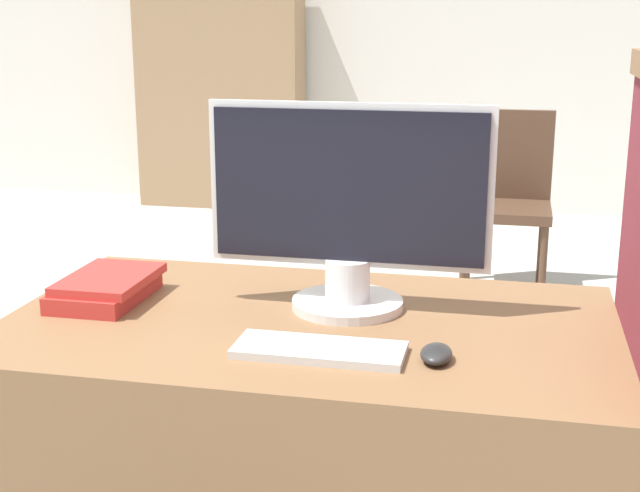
# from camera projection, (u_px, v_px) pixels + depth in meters

# --- Properties ---
(wall_back) EXTENTS (12.00, 0.06, 2.80)m
(wall_back) POSITION_uv_depth(u_px,v_px,m) (464.00, 11.00, 6.16)
(wall_back) COLOR silver
(wall_back) RESTS_ON ground_plane
(desk) EXTENTS (1.26, 0.75, 0.77)m
(desk) POSITION_uv_depth(u_px,v_px,m) (310.00, 488.00, 1.94)
(desk) COLOR brown
(desk) RESTS_ON ground_plane
(carrel_divider) EXTENTS (0.07, 0.63, 1.32)m
(carrel_divider) POSITION_uv_depth(u_px,v_px,m) (640.00, 408.00, 1.67)
(carrel_divider) COLOR maroon
(carrel_divider) RESTS_ON ground_plane
(monitor) EXTENTS (0.60, 0.24, 0.44)m
(monitor) POSITION_uv_depth(u_px,v_px,m) (348.00, 209.00, 1.86)
(monitor) COLOR silver
(monitor) RESTS_ON desk
(keyboard) EXTENTS (0.32, 0.12, 0.02)m
(keyboard) POSITION_uv_depth(u_px,v_px,m) (319.00, 350.00, 1.65)
(keyboard) COLOR silver
(keyboard) RESTS_ON desk
(mouse) EXTENTS (0.06, 0.09, 0.03)m
(mouse) POSITION_uv_depth(u_px,v_px,m) (436.00, 354.00, 1.62)
(mouse) COLOR #262626
(mouse) RESTS_ON desk
(book_stack) EXTENTS (0.18, 0.26, 0.06)m
(book_stack) POSITION_uv_depth(u_px,v_px,m) (106.00, 288.00, 1.96)
(book_stack) COLOR #B72D28
(book_stack) RESTS_ON desk
(far_chair) EXTENTS (0.44, 0.44, 0.91)m
(far_chair) POSITION_uv_depth(u_px,v_px,m) (507.00, 192.00, 4.52)
(far_chair) COLOR #4C3323
(far_chair) RESTS_ON ground_plane
(bookshelf_far) EXTENTS (1.19, 0.32, 1.65)m
(bookshelf_far) POSITION_uv_depth(u_px,v_px,m) (221.00, 93.00, 6.43)
(bookshelf_far) COLOR #9E7A56
(bookshelf_far) RESTS_ON ground_plane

